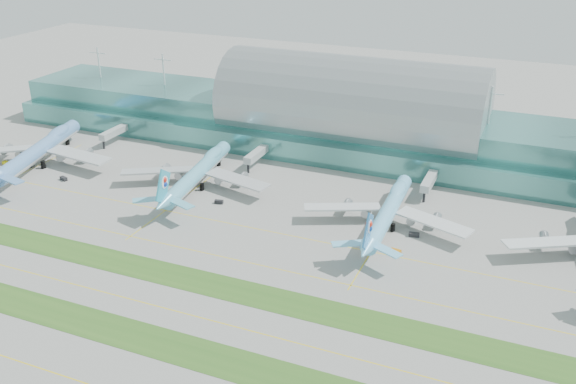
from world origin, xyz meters
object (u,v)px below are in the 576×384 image
at_px(airliner_a, 40,149).
at_px(airliner_c, 389,210).
at_px(airliner_b, 199,171).
at_px(terminal, 351,120).

xyz_separation_m(airliner_a, airliner_c, (155.56, 2.07, -0.99)).
bearing_deg(airliner_a, airliner_b, -9.45).
relative_size(terminal, airliner_c, 4.94).
bearing_deg(airliner_c, terminal, 116.10).
relative_size(airliner_b, airliner_c, 1.05).
height_order(airliner_a, airliner_c, airliner_a).
relative_size(airliner_a, airliner_b, 1.10).
height_order(terminal, airliner_a, terminal).
distance_m(airliner_a, airliner_c, 155.58).
distance_m(terminal, airliner_b, 77.36).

